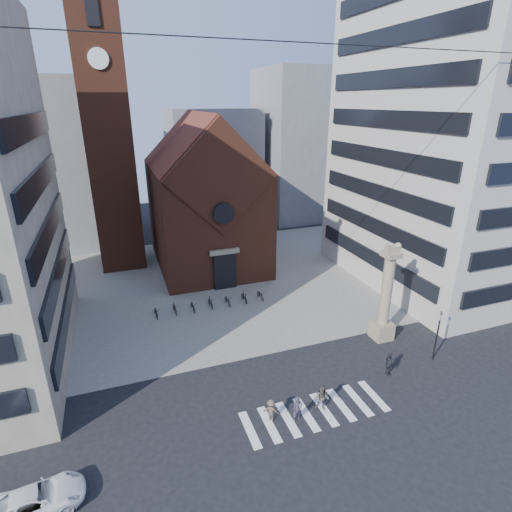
# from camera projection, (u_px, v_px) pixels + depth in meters

# --- Properties ---
(ground) EXTENTS (120.00, 120.00, 0.00)m
(ground) POSITION_uv_depth(u_px,v_px,m) (289.00, 385.00, 28.69)
(ground) COLOR black
(ground) RESTS_ON ground
(piazza) EXTENTS (46.00, 30.00, 0.05)m
(piazza) POSITION_uv_depth(u_px,v_px,m) (220.00, 281.00, 45.35)
(piazza) COLOR gray
(piazza) RESTS_ON ground
(zebra_crossing) EXTENTS (10.20, 3.20, 0.01)m
(zebra_crossing) POSITION_uv_depth(u_px,v_px,m) (315.00, 412.00, 26.23)
(zebra_crossing) COLOR white
(zebra_crossing) RESTS_ON ground
(church) EXTENTS (12.00, 16.65, 18.00)m
(church) POSITION_uv_depth(u_px,v_px,m) (205.00, 200.00, 47.75)
(church) COLOR brown
(church) RESTS_ON ground
(campanile) EXTENTS (5.50, 5.50, 31.20)m
(campanile) POSITION_uv_depth(u_px,v_px,m) (108.00, 133.00, 44.39)
(campanile) COLOR brown
(campanile) RESTS_ON ground
(building_right) EXTENTS (18.00, 22.00, 32.00)m
(building_right) POSITION_uv_depth(u_px,v_px,m) (459.00, 133.00, 40.97)
(building_right) COLOR #AEA89E
(building_right) RESTS_ON ground
(bg_block_left) EXTENTS (16.00, 14.00, 22.00)m
(bg_block_left) POSITION_uv_depth(u_px,v_px,m) (33.00, 166.00, 53.48)
(bg_block_left) COLOR gray
(bg_block_left) RESTS_ON ground
(bg_block_mid) EXTENTS (14.00, 12.00, 18.00)m
(bg_block_mid) POSITION_uv_depth(u_px,v_px,m) (213.00, 165.00, 66.78)
(bg_block_mid) COLOR gray
(bg_block_mid) RESTS_ON ground
(bg_block_right) EXTENTS (16.00, 14.00, 24.00)m
(bg_block_right) POSITION_uv_depth(u_px,v_px,m) (308.00, 145.00, 68.10)
(bg_block_right) COLOR gray
(bg_block_right) RESTS_ON ground
(lion_column) EXTENTS (1.63, 1.60, 8.68)m
(lion_column) POSITION_uv_depth(u_px,v_px,m) (385.00, 302.00, 33.22)
(lion_column) COLOR gray
(lion_column) RESTS_ON ground
(traffic_light) EXTENTS (0.13, 0.16, 4.30)m
(traffic_light) POSITION_uv_depth(u_px,v_px,m) (437.00, 334.00, 30.77)
(traffic_light) COLOR black
(traffic_light) RESTS_ON ground
(white_car) EXTENTS (4.87, 2.68, 1.29)m
(white_car) POSITION_uv_depth(u_px,v_px,m) (35.00, 501.00, 19.71)
(white_car) COLOR white
(white_car) RESTS_ON ground
(pedestrian_0) EXTENTS (0.69, 0.49, 1.80)m
(pedestrian_0) POSITION_uv_depth(u_px,v_px,m) (297.00, 409.00, 25.23)
(pedestrian_0) COLOR #383144
(pedestrian_0) RESTS_ON ground
(pedestrian_1) EXTENTS (1.12, 1.07, 1.81)m
(pedestrian_1) POSITION_uv_depth(u_px,v_px,m) (322.00, 398.00, 26.12)
(pedestrian_1) COLOR #514941
(pedestrian_1) RESTS_ON ground
(pedestrian_2) EXTENTS (0.82, 1.19, 1.87)m
(pedestrian_2) POSITION_uv_depth(u_px,v_px,m) (389.00, 364.00, 29.47)
(pedestrian_2) COLOR #24232A
(pedestrian_2) RESTS_ON ground
(pedestrian_3) EXTENTS (1.16, 1.02, 1.55)m
(pedestrian_3) POSITION_uv_depth(u_px,v_px,m) (271.00, 410.00, 25.30)
(pedestrian_3) COLOR brown
(pedestrian_3) RESTS_ON ground
(scooter_0) EXTENTS (0.67, 1.79, 0.93)m
(scooter_0) POSITION_uv_depth(u_px,v_px,m) (156.00, 312.00, 37.61)
(scooter_0) COLOR black
(scooter_0) RESTS_ON piazza
(scooter_1) EXTENTS (0.53, 1.74, 1.04)m
(scooter_1) POSITION_uv_depth(u_px,v_px,m) (175.00, 308.00, 38.15)
(scooter_1) COLOR black
(scooter_1) RESTS_ON piazza
(scooter_2) EXTENTS (0.67, 1.79, 0.93)m
(scooter_2) POSITION_uv_depth(u_px,v_px,m) (193.00, 306.00, 38.72)
(scooter_2) COLOR black
(scooter_2) RESTS_ON piazza
(scooter_3) EXTENTS (0.53, 1.74, 1.04)m
(scooter_3) POSITION_uv_depth(u_px,v_px,m) (210.00, 303.00, 39.25)
(scooter_3) COLOR black
(scooter_3) RESTS_ON piazza
(scooter_4) EXTENTS (0.67, 1.79, 0.93)m
(scooter_4) POSITION_uv_depth(u_px,v_px,m) (228.00, 300.00, 39.82)
(scooter_4) COLOR black
(scooter_4) RESTS_ON piazza
(scooter_5) EXTENTS (0.53, 1.74, 1.04)m
(scooter_5) POSITION_uv_depth(u_px,v_px,m) (244.00, 297.00, 40.35)
(scooter_5) COLOR black
(scooter_5) RESTS_ON piazza
(scooter_6) EXTENTS (0.67, 1.79, 0.93)m
(scooter_6) POSITION_uv_depth(u_px,v_px,m) (260.00, 295.00, 40.92)
(scooter_6) COLOR black
(scooter_6) RESTS_ON piazza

